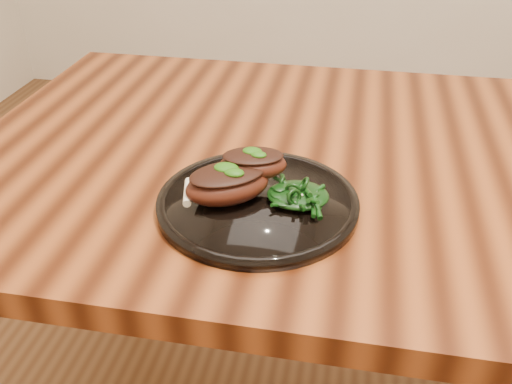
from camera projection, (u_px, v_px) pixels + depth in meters
desk at (452, 208)px, 0.93m from camera, size 1.60×0.80×0.75m
plate at (258, 203)px, 0.78m from camera, size 0.27×0.27×0.02m
lamb_chop_front at (227, 183)px, 0.76m from camera, size 0.14×0.12×0.05m
lamb_chop_back at (253, 163)px, 0.78m from camera, size 0.10×0.08×0.04m
herb_smear at (242, 173)px, 0.83m from camera, size 0.08×0.05×0.00m
greens_heap at (298, 192)px, 0.76m from camera, size 0.08×0.08×0.03m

